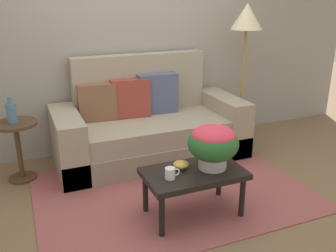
{
  "coord_description": "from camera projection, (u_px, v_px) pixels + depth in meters",
  "views": [
    {
      "loc": [
        -1.23,
        -2.89,
        1.8
      ],
      "look_at": [
        0.04,
        0.19,
        0.6
      ],
      "focal_mm": 39.71,
      "sensor_mm": 36.0,
      "label": 1
    }
  ],
  "objects": [
    {
      "name": "ground_plane",
      "position": [
        171.0,
        191.0,
        3.57
      ],
      "size": [
        14.0,
        14.0,
        0.0
      ],
      "primitive_type": "plane",
      "color": "brown"
    },
    {
      "name": "wall_back",
      "position": [
        125.0,
        26.0,
        4.26
      ],
      "size": [
        6.4,
        0.12,
        2.88
      ],
      "primitive_type": "cube",
      "color": "gray",
      "rests_on": "ground"
    },
    {
      "name": "area_rug",
      "position": [
        172.0,
        192.0,
        3.55
      ],
      "size": [
        2.5,
        1.78,
        0.01
      ],
      "primitive_type": "cube",
      "color": "#994C47",
      "rests_on": "ground"
    },
    {
      "name": "couch",
      "position": [
        149.0,
        128.0,
        4.24
      ],
      "size": [
        2.11,
        0.92,
        1.14
      ],
      "color": "gray",
      "rests_on": "ground"
    },
    {
      "name": "coffee_table",
      "position": [
        194.0,
        177.0,
        3.08
      ],
      "size": [
        0.83,
        0.49,
        0.41
      ],
      "color": "black",
      "rests_on": "ground"
    },
    {
      "name": "side_table",
      "position": [
        17.0,
        141.0,
        3.67
      ],
      "size": [
        0.42,
        0.42,
        0.61
      ],
      "color": "#4C331E",
      "rests_on": "ground"
    },
    {
      "name": "floor_lamp",
      "position": [
        246.0,
        26.0,
        4.35
      ],
      "size": [
        0.37,
        0.37,
        1.69
      ],
      "color": "olive",
      "rests_on": "ground"
    },
    {
      "name": "potted_plant",
      "position": [
        213.0,
        143.0,
        3.05
      ],
      "size": [
        0.42,
        0.42,
        0.37
      ],
      "color": "#B7B2A8",
      "rests_on": "coffee_table"
    },
    {
      "name": "coffee_mug",
      "position": [
        171.0,
        173.0,
        2.93
      ],
      "size": [
        0.13,
        0.08,
        0.09
      ],
      "color": "white",
      "rests_on": "coffee_table"
    },
    {
      "name": "snack_bowl",
      "position": [
        181.0,
        164.0,
        3.1
      ],
      "size": [
        0.13,
        0.13,
        0.07
      ],
      "color": "gold",
      "rests_on": "coffee_table"
    },
    {
      "name": "table_vase",
      "position": [
        11.0,
        112.0,
        3.56
      ],
      "size": [
        0.1,
        0.1,
        0.26
      ],
      "color": "slate",
      "rests_on": "side_table"
    }
  ]
}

